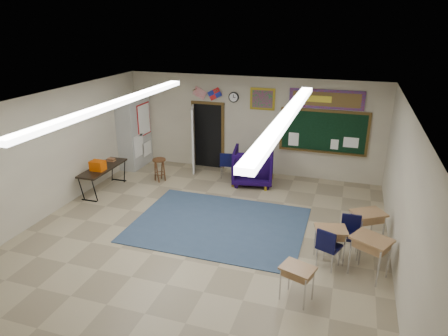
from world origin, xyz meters
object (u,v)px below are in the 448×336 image
(wingback_armchair, at_px, (253,166))
(student_desk_front_left, at_px, (330,243))
(wooden_stool, at_px, (160,170))
(folding_table, at_px, (104,178))
(student_desk_front_right, at_px, (367,227))

(wingback_armchair, relative_size, student_desk_front_left, 1.61)
(wingback_armchair, bearing_deg, student_desk_front_left, 115.06)
(student_desk_front_left, bearing_deg, wooden_stool, 137.98)
(wingback_armchair, relative_size, folding_table, 0.69)
(student_desk_front_left, distance_m, student_desk_front_right, 1.12)
(folding_table, bearing_deg, student_desk_front_right, -6.99)
(wingback_armchair, distance_m, wooden_stool, 2.80)
(student_desk_front_right, distance_m, wooden_stool, 6.18)
(student_desk_front_left, xyz_separation_m, wooden_stool, (-5.15, 2.80, -0.05))
(student_desk_front_left, xyz_separation_m, student_desk_front_right, (0.71, 0.87, 0.03))
(wooden_stool, bearing_deg, student_desk_front_right, -18.25)
(student_desk_front_right, relative_size, wooden_stool, 1.18)
(wingback_armchair, height_order, student_desk_front_right, wingback_armchair)
(wingback_armchair, distance_m, student_desk_front_left, 4.27)
(wingback_armchair, height_order, wooden_stool, wingback_armchair)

